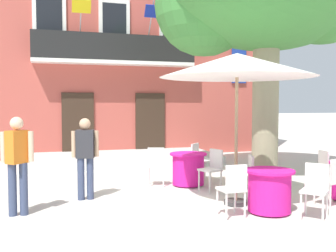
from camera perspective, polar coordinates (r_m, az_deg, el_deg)
name	(u,v)px	position (r m, az deg, el deg)	size (l,w,h in m)	color
ground_plane	(151,184)	(9.29, -2.52, -8.57)	(120.00, 120.00, 0.00)	beige
building_facade	(107,58)	(16.05, -9.01, 9.83)	(13.00, 5.09, 7.50)	#B24C42
entrance_step_platform	(122,158)	(12.73, -6.85, -4.79)	(6.14, 2.79, 0.25)	silver
cafe_table_near_tree	(269,191)	(7.06, 14.75, -9.21)	(0.86, 0.86, 0.76)	#DB1984
cafe_chair_near_tree_0	(233,187)	(6.59, 9.62, -8.83)	(0.41, 0.41, 0.91)	silver
cafe_chair_near_tree_1	(315,187)	(6.93, 20.95, -8.41)	(0.56, 0.56, 0.91)	silver
cafe_chair_near_tree_2	(256,175)	(7.74, 12.94, -7.06)	(0.51, 0.51, 0.91)	silver
cafe_chair_middle_0	(332,179)	(7.77, 23.07, -7.19)	(0.49, 0.49, 0.91)	silver
cafe_chair_middle_2	(328,168)	(9.03, 22.58, -5.75)	(0.46, 0.46, 0.91)	silver
cafe_table_front	(188,169)	(9.08, 3.01, -6.33)	(0.86, 0.86, 0.76)	#DB1984
cafe_chair_front_0	(213,167)	(8.55, 6.62, -6.02)	(0.51, 0.51, 0.91)	silver
cafe_chair_front_1	(199,159)	(9.76, 4.56, -4.85)	(0.57, 0.57, 0.91)	silver
cafe_chair_front_2	(156,163)	(8.96, -1.77, -5.56)	(0.49, 0.49, 0.91)	silver
cafe_umbrella	(237,66)	(7.36, 10.16, 8.72)	(2.90, 2.90, 2.85)	#997A56
pedestrian_near_entrance	(85,154)	(7.84, -12.13, -4.05)	(0.53, 0.29, 1.63)	#384260
pedestrian_by_tree	(17,160)	(7.06, -21.37, -4.68)	(0.53, 0.40, 1.69)	#384260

